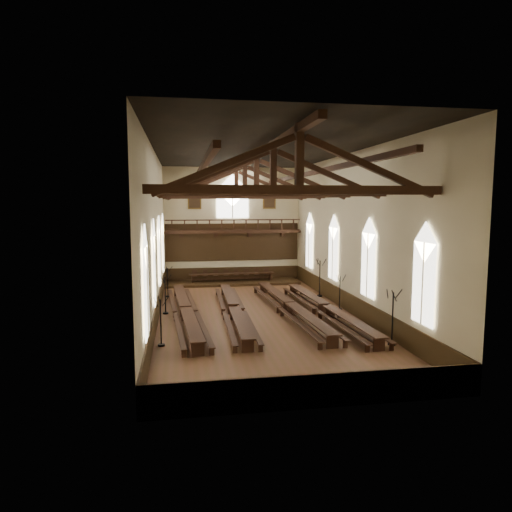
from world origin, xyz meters
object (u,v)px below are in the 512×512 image
(refectory_row_a, at_px, (185,310))
(candelabrum_left_near, at_px, (161,331))
(refectory_row_b, at_px, (234,308))
(dais, at_px, (232,282))
(candelabrum_right_mid, at_px, (340,299))
(refectory_row_c, at_px, (290,305))
(high_table, at_px, (232,274))
(candelabrum_left_mid, at_px, (165,302))
(candelabrum_right_near, at_px, (392,328))
(candelabrum_left_far, at_px, (168,288))
(refectory_row_d, at_px, (326,308))
(candelabrum_right_far, at_px, (320,285))

(refectory_row_a, height_order, candelabrum_left_near, candelabrum_left_near)
(refectory_row_a, height_order, refectory_row_b, refectory_row_a)
(dais, bearing_deg, candelabrum_right_mid, -61.94)
(candelabrum_right_mid, bearing_deg, refectory_row_c, -170.49)
(refectory_row_b, xyz_separation_m, high_table, (1.17, 11.52, 0.26))
(candelabrum_left_mid, distance_m, candelabrum_right_near, 13.80)
(candelabrum_right_near, bearing_deg, candelabrum_left_mid, 143.56)
(candelabrum_left_near, relative_size, candelabrum_right_near, 0.88)
(refectory_row_a, relative_size, refectory_row_c, 0.99)
(candelabrum_left_far, bearing_deg, refectory_row_c, -40.63)
(high_table, bearing_deg, dais, 0.00)
(refectory_row_d, relative_size, high_table, 1.94)
(candelabrum_left_near, bearing_deg, refectory_row_d, 24.07)
(candelabrum_left_far, bearing_deg, candelabrum_left_mid, -90.00)
(candelabrum_left_near, xyz_separation_m, candelabrum_left_far, (-0.00, 11.77, -0.05))
(candelabrum_right_mid, bearing_deg, dais, 118.06)
(candelabrum_right_near, bearing_deg, refectory_row_b, 135.69)
(refectory_row_a, relative_size, candelabrum_right_far, 5.12)
(refectory_row_d, bearing_deg, candelabrum_right_far, 76.63)
(refectory_row_d, relative_size, candelabrum_left_near, 5.88)
(candelabrum_left_mid, bearing_deg, candelabrum_right_far, 17.88)
(refectory_row_b, height_order, refectory_row_d, refectory_row_d)
(candelabrum_left_mid, height_order, candelabrum_right_far, candelabrum_right_far)
(refectory_row_d, height_order, candelabrum_left_mid, candelabrum_left_mid)
(refectory_row_c, relative_size, candelabrum_left_mid, 5.89)
(refectory_row_b, distance_m, candelabrum_left_mid, 4.37)
(candelabrum_left_mid, xyz_separation_m, candelabrum_right_far, (11.10, 3.58, 0.11))
(candelabrum_right_mid, height_order, candelabrum_right_far, candelabrum_right_far)
(refectory_row_d, bearing_deg, candelabrum_left_near, -155.93)
(candelabrum_left_near, distance_m, candelabrum_left_far, 11.77)
(dais, xyz_separation_m, candelabrum_left_near, (-5.31, -16.65, 0.64))
(refectory_row_c, xyz_separation_m, candelabrum_left_far, (-7.65, 6.56, 0.13))
(candelabrum_left_near, xyz_separation_m, candelabrum_right_near, (11.10, -1.66, 0.10))
(refectory_row_b, bearing_deg, dais, 84.20)
(candelabrum_left_near, bearing_deg, candelabrum_right_near, -8.52)
(refectory_row_b, xyz_separation_m, candelabrum_right_mid, (6.96, 0.65, 0.18))
(candelabrum_right_far, bearing_deg, candelabrum_left_far, 171.52)
(refectory_row_a, relative_size, candelabrum_right_near, 5.26)
(candelabrum_left_near, height_order, candelabrum_left_far, candelabrum_left_near)
(candelabrum_left_mid, height_order, candelabrum_right_mid, candelabrum_left_mid)
(refectory_row_c, height_order, candelabrum_left_near, candelabrum_left_near)
(candelabrum_left_near, bearing_deg, candelabrum_right_mid, 27.52)
(refectory_row_a, xyz_separation_m, candelabrum_right_near, (9.89, -6.77, 0.29))
(refectory_row_a, height_order, refectory_row_c, refectory_row_c)
(candelabrum_left_mid, xyz_separation_m, candelabrum_right_mid, (11.10, -0.75, -0.05))
(refectory_row_b, distance_m, candelabrum_right_near, 9.73)
(candelabrum_left_near, bearing_deg, refectory_row_a, 76.62)
(refectory_row_c, relative_size, candelabrum_right_near, 5.30)
(refectory_row_a, height_order, candelabrum_right_near, candelabrum_right_near)
(candelabrum_right_far, bearing_deg, candelabrum_left_mid, -162.12)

